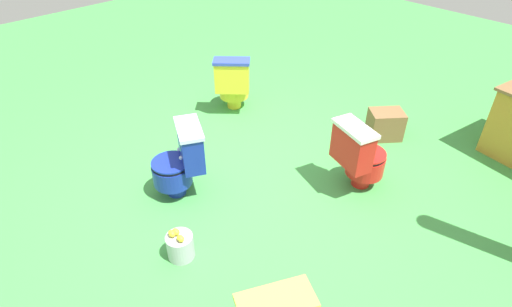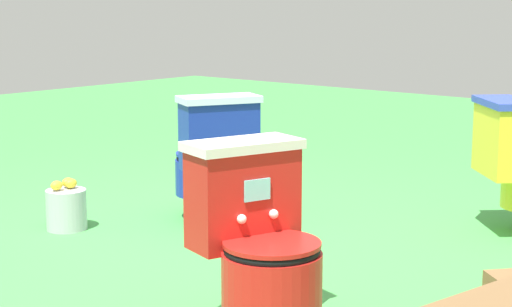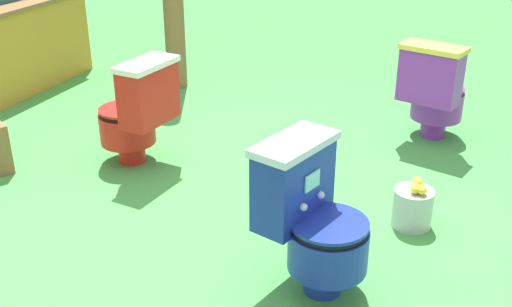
{
  "view_description": "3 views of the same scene",
  "coord_description": "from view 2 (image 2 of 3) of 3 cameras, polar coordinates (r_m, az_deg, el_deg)",
  "views": [
    {
      "loc": [
        2.22,
        -2.1,
        2.69
      ],
      "look_at": [
        -0.13,
        0.15,
        0.34
      ],
      "focal_mm": 29.1,
      "sensor_mm": 36.0,
      "label": 1
    },
    {
      "loc": [
        2.98,
        2.8,
        1.26
      ],
      "look_at": [
        -0.17,
        0.12,
        0.51
      ],
      "focal_mm": 60.88,
      "sensor_mm": 36.0,
      "label": 2
    },
    {
      "loc": [
        -2.93,
        -0.7,
        1.82
      ],
      "look_at": [
        -0.05,
        -0.13,
        0.46
      ],
      "focal_mm": 43.33,
      "sensor_mm": 36.0,
      "label": 3
    }
  ],
  "objects": [
    {
      "name": "ground",
      "position": [
        4.28,
        -2.73,
        -6.8
      ],
      "size": [
        14.0,
        14.0,
        0.0
      ],
      "primitive_type": "plane",
      "color": "#429947"
    },
    {
      "name": "lemon_bucket",
      "position": [
        4.85,
        -12.35,
        -3.53
      ],
      "size": [
        0.22,
        0.22,
        0.28
      ],
      "color": "#B7B7BF",
      "rests_on": "ground"
    },
    {
      "name": "toilet_blue",
      "position": [
        4.86,
        -2.86,
        -0.23
      ],
      "size": [
        0.58,
        0.62,
        0.73
      ],
      "rotation": [
        0.0,
        0.0,
        2.67
      ],
      "color": "#192D9E",
      "rests_on": "ground"
    },
    {
      "name": "toilet_red",
      "position": [
        3.23,
        0.17,
        -5.65
      ],
      "size": [
        0.53,
        0.59,
        0.73
      ],
      "rotation": [
        0.0,
        0.0,
        5.98
      ],
      "color": "red",
      "rests_on": "ground"
    }
  ]
}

